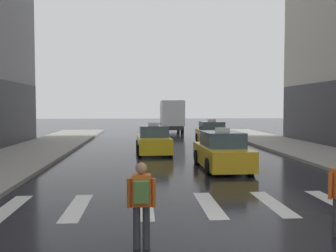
% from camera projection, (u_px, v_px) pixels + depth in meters
% --- Properties ---
extents(ground_plane, '(160.00, 160.00, 0.00)m').
position_uv_depth(ground_plane, '(238.00, 245.00, 7.22)').
color(ground_plane, black).
extents(crosswalk_markings, '(11.30, 2.80, 0.01)m').
position_uv_depth(crosswalk_markings, '(209.00, 205.00, 10.21)').
color(crosswalk_markings, silver).
rests_on(crosswalk_markings, ground).
extents(taxi_lead, '(2.00, 4.57, 1.80)m').
position_uv_depth(taxi_lead, '(222.00, 152.00, 16.20)').
color(taxi_lead, gold).
rests_on(taxi_lead, ground).
extents(taxi_second, '(2.06, 4.60, 1.80)m').
position_uv_depth(taxi_second, '(153.00, 141.00, 21.61)').
color(taxi_second, yellow).
rests_on(taxi_second, ground).
extents(taxi_third, '(1.96, 4.55, 1.80)m').
position_uv_depth(taxi_third, '(211.00, 134.00, 27.49)').
color(taxi_third, gold).
rests_on(taxi_third, ground).
extents(box_truck, '(2.35, 7.56, 3.35)m').
position_uv_depth(box_truck, '(171.00, 115.00, 39.08)').
color(box_truck, '#2D2D2D').
rests_on(box_truck, ground).
extents(pedestrian_with_backpack, '(0.55, 0.43, 1.65)m').
position_uv_depth(pedestrian_with_backpack, '(141.00, 198.00, 6.98)').
color(pedestrian_with_backpack, '#333338').
rests_on(pedestrian_with_backpack, ground).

